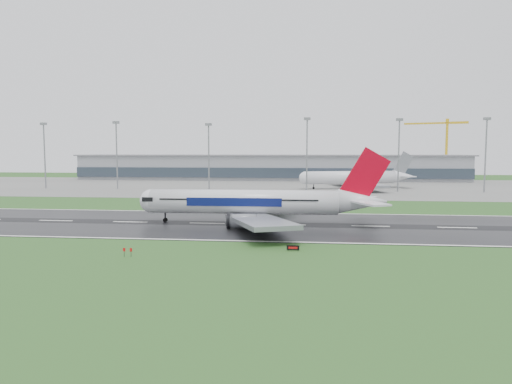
# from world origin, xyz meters

# --- Properties ---
(ground) EXTENTS (520.00, 520.00, 0.00)m
(ground) POSITION_xyz_m (0.00, 0.00, 0.00)
(ground) COLOR #224D1C
(ground) RESTS_ON ground
(runway) EXTENTS (400.00, 45.00, 0.10)m
(runway) POSITION_xyz_m (0.00, 0.00, 0.05)
(runway) COLOR black
(runway) RESTS_ON ground
(apron) EXTENTS (400.00, 130.00, 0.08)m
(apron) POSITION_xyz_m (0.00, 125.00, 0.04)
(apron) COLOR slate
(apron) RESTS_ON ground
(terminal) EXTENTS (240.00, 36.00, 15.00)m
(terminal) POSITION_xyz_m (0.00, 185.00, 7.50)
(terminal) COLOR gray
(terminal) RESTS_ON ground
(main_airliner) EXTENTS (62.49, 59.62, 18.12)m
(main_airliner) POSITION_xyz_m (13.31, 1.29, 9.16)
(main_airliner) COLOR silver
(main_airliner) RESTS_ON runway
(parked_airliner) EXTENTS (72.07, 69.36, 17.24)m
(parked_airliner) POSITION_xyz_m (47.51, 115.37, 8.70)
(parked_airliner) COLOR white
(parked_airliner) RESTS_ON apron
(tower_crane) EXTENTS (37.81, 14.84, 39.19)m
(tower_crane) POSITION_xyz_m (113.36, 200.00, 19.59)
(tower_crane) COLOR gold
(tower_crane) RESTS_ON ground
(runway_sign) EXTENTS (2.31, 0.45, 1.04)m
(runway_sign) POSITION_xyz_m (22.36, -29.68, 0.52)
(runway_sign) COLOR black
(runway_sign) RESTS_ON ground
(floodmast_0) EXTENTS (0.64, 0.64, 30.57)m
(floodmast_0) POSITION_xyz_m (-101.82, 100.00, 15.28)
(floodmast_0) COLOR gray
(floodmast_0) RESTS_ON ground
(floodmast_1) EXTENTS (0.64, 0.64, 30.98)m
(floodmast_1) POSITION_xyz_m (-65.49, 100.00, 15.49)
(floodmast_1) COLOR gray
(floodmast_1) RESTS_ON ground
(floodmast_2) EXTENTS (0.64, 0.64, 29.75)m
(floodmast_2) POSITION_xyz_m (-21.00, 100.00, 14.87)
(floodmast_2) COLOR gray
(floodmast_2) RESTS_ON ground
(floodmast_3) EXTENTS (0.64, 0.64, 32.02)m
(floodmast_3) POSITION_xyz_m (24.29, 100.00, 16.01)
(floodmast_3) COLOR gray
(floodmast_3) RESTS_ON ground
(floodmast_4) EXTENTS (0.64, 0.64, 31.33)m
(floodmast_4) POSITION_xyz_m (64.81, 100.00, 15.67)
(floodmast_4) COLOR gray
(floodmast_4) RESTS_ON ground
(floodmast_5) EXTENTS (0.64, 0.64, 31.42)m
(floodmast_5) POSITION_xyz_m (101.63, 100.00, 15.71)
(floodmast_5) COLOR gray
(floodmast_5) RESTS_ON ground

